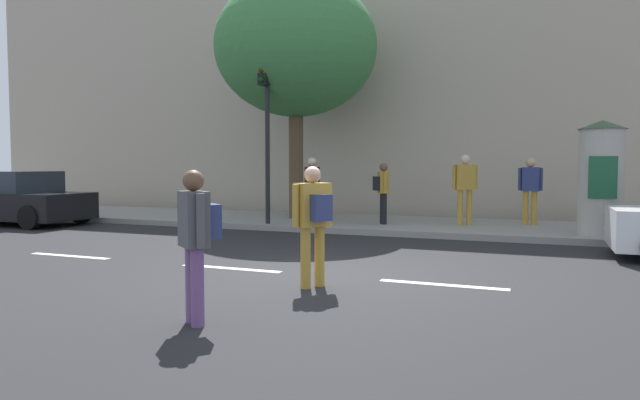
{
  "coord_description": "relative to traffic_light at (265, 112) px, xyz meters",
  "views": [
    {
      "loc": [
        3.07,
        -8.0,
        1.68
      ],
      "look_at": [
        -0.95,
        2.0,
        1.02
      ],
      "focal_mm": 32.1,
      "sensor_mm": 36.0,
      "label": 1
    }
  ],
  "objects": [
    {
      "name": "ground_plane",
      "position": [
        3.78,
        -5.24,
        -3.06
      ],
      "size": [
        80.0,
        80.0,
        0.0
      ],
      "primitive_type": "plane",
      "color": "#232326"
    },
    {
      "name": "street_tree",
      "position": [
        0.06,
        1.78,
        1.96
      ],
      "size": [
        4.62,
        4.62,
        6.85
      ],
      "color": "brown",
      "rests_on": "sidewalk_curb"
    },
    {
      "name": "traffic_light",
      "position": [
        0.0,
        0.0,
        0.0
      ],
      "size": [
        0.24,
        0.45,
        4.32
      ],
      "color": "black",
      "rests_on": "sidewalk_curb"
    },
    {
      "name": "lane_markings",
      "position": [
        3.78,
        -5.24,
        -3.05
      ],
      "size": [
        25.8,
        0.16,
        0.01
      ],
      "color": "silver",
      "rests_on": "ground_plane"
    },
    {
      "name": "pedestrian_with_backpack",
      "position": [
        3.87,
        -6.06,
        -2.06
      ],
      "size": [
        0.52,
        0.59,
        1.66
      ],
      "color": "#B78C33",
      "rests_on": "ground_plane"
    },
    {
      "name": "parked_car_dark",
      "position": [
        -7.25,
        -1.45,
        -2.34
      ],
      "size": [
        4.2,
        2.08,
        1.51
      ],
      "color": "black",
      "rests_on": "ground_plane"
    },
    {
      "name": "pedestrian_with_bag",
      "position": [
        2.82,
        1.14,
        -1.97
      ],
      "size": [
        0.49,
        0.52,
        1.59
      ],
      "color": "black",
      "rests_on": "sidewalk_curb"
    },
    {
      "name": "building_backdrop",
      "position": [
        3.78,
        6.76,
        1.42
      ],
      "size": [
        36.0,
        5.0,
        8.95
      ],
      "primitive_type": "cube",
      "color": "#B7A893",
      "rests_on": "ground_plane"
    },
    {
      "name": "sidewalk_curb",
      "position": [
        3.78,
        1.76,
        -2.98
      ],
      "size": [
        36.0,
        4.0,
        0.15
      ],
      "primitive_type": "cube",
      "color": "gray",
      "rests_on": "ground_plane"
    },
    {
      "name": "pedestrian_near_pole",
      "position": [
        1.17,
        0.33,
        -1.89
      ],
      "size": [
        0.47,
        0.47,
        1.73
      ],
      "color": "#1E5938",
      "rests_on": "sidewalk_curb"
    },
    {
      "name": "poster_column",
      "position": [
        7.89,
        0.68,
        -1.63
      ],
      "size": [
        1.03,
        1.03,
        2.51
      ],
      "color": "#B2ADA3",
      "rests_on": "sidewalk_curb"
    },
    {
      "name": "pedestrian_tallest",
      "position": [
        3.42,
        -8.2,
        -2.1
      ],
      "size": [
        0.5,
        0.51,
        1.63
      ],
      "color": "#724C84",
      "rests_on": "ground_plane"
    },
    {
      "name": "pedestrian_in_dark_shirt",
      "position": [
        4.84,
        1.7,
        -1.83
      ],
      "size": [
        0.6,
        0.43,
        1.8
      ],
      "color": "#B78C33",
      "rests_on": "sidewalk_curb"
    },
    {
      "name": "pedestrian_in_light_jacket",
      "position": [
        6.39,
        2.39,
        -1.9
      ],
      "size": [
        0.6,
        0.28,
        1.71
      ],
      "color": "#B78C33",
      "rests_on": "sidewalk_curb"
    }
  ]
}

